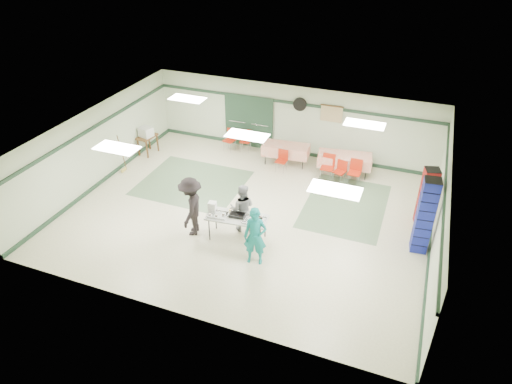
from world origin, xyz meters
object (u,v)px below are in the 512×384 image
(crate_stack_blue_b, at_px, (425,216))
(printer_table, at_px, (147,139))
(crate_stack_red, at_px, (427,197))
(dining_table_b, at_px, (286,150))
(crate_stack_blue_a, at_px, (424,220))
(serving_table, at_px, (237,218))
(chair_c, at_px, (355,169))
(broom, at_px, (122,152))
(volunteer_teal, at_px, (255,236))
(volunteer_dark, at_px, (191,207))
(dining_table_a, at_px, (345,160))
(chair_b, at_px, (328,164))
(chair_loose_a, at_px, (246,138))
(office_printer, at_px, (146,132))
(chair_a, at_px, (341,169))
(chair_d, at_px, (282,158))
(volunteer_grey, at_px, (242,208))
(chair_loose_b, at_px, (230,137))

(crate_stack_blue_b, distance_m, printer_table, 10.58)
(crate_stack_red, height_order, crate_stack_blue_b, crate_stack_blue_b)
(dining_table_b, height_order, crate_stack_blue_a, crate_stack_blue_a)
(serving_table, xyz_separation_m, chair_c, (2.58, 4.32, -0.15))
(dining_table_b, bearing_deg, broom, -158.69)
(volunteer_teal, bearing_deg, crate_stack_red, 28.69)
(volunteer_dark, relative_size, dining_table_a, 0.93)
(chair_b, relative_size, crate_stack_blue_b, 0.41)
(chair_loose_a, height_order, crate_stack_blue_b, crate_stack_blue_b)
(dining_table_b, bearing_deg, chair_c, -16.99)
(chair_c, distance_m, crate_stack_blue_a, 3.76)
(volunteer_dark, xyz_separation_m, broom, (-4.10, 2.43, -0.17))
(dining_table_a, height_order, crate_stack_blue_a, crate_stack_blue_a)
(crate_stack_red, xyz_separation_m, office_printer, (-10.30, 1.01, -0.01))
(chair_c, xyz_separation_m, office_printer, (-7.93, -0.61, 0.36))
(volunteer_teal, bearing_deg, chair_a, 64.77)
(serving_table, height_order, broom, broom)
(volunteer_teal, xyz_separation_m, chair_d, (-0.91, 5.08, -0.35))
(volunteer_grey, bearing_deg, serving_table, 80.32)
(chair_loose_b, height_order, office_printer, office_printer)
(volunteer_teal, relative_size, chair_loose_a, 2.02)
(office_printer, bearing_deg, chair_d, 20.82)
(printer_table, bearing_deg, crate_stack_blue_b, -6.98)
(chair_b, height_order, crate_stack_blue_b, crate_stack_blue_b)
(chair_b, xyz_separation_m, chair_loose_b, (-4.10, 0.84, -0.04))
(chair_loose_b, xyz_separation_m, office_printer, (-2.87, -1.45, 0.39))
(volunteer_dark, bearing_deg, crate_stack_blue_a, 90.87)
(chair_a, distance_m, crate_stack_blue_a, 4.09)
(volunteer_grey, height_order, chair_d, volunteer_grey)
(chair_loose_a, relative_size, crate_stack_blue_b, 0.37)
(volunteer_grey, relative_size, broom, 1.05)
(printer_table, height_order, broom, broom)
(crate_stack_blue_a, bearing_deg, volunteer_dark, -165.47)
(chair_a, bearing_deg, crate_stack_blue_a, -28.58)
(printer_table, bearing_deg, chair_a, 10.37)
(chair_d, xyz_separation_m, office_printer, (-5.29, -0.59, 0.43))
(volunteer_dark, distance_m, crate_stack_blue_b, 6.48)
(volunteer_grey, bearing_deg, chair_loose_b, -76.08)
(chair_a, bearing_deg, chair_loose_a, -178.26)
(chair_loose_b, bearing_deg, volunteer_dark, -67.98)
(printer_table, bearing_deg, chair_b, 10.81)
(chair_a, relative_size, crate_stack_blue_a, 0.41)
(volunteer_dark, height_order, chair_c, volunteer_dark)
(chair_loose_b, distance_m, crate_stack_red, 7.83)
(volunteer_teal, height_order, chair_c, volunteer_teal)
(chair_a, relative_size, chair_d, 0.97)
(crate_stack_blue_b, bearing_deg, office_printer, 167.13)
(crate_stack_red, bearing_deg, chair_a, 150.79)
(chair_c, height_order, crate_stack_blue_a, crate_stack_blue_a)
(office_printer, bearing_deg, chair_b, 19.39)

